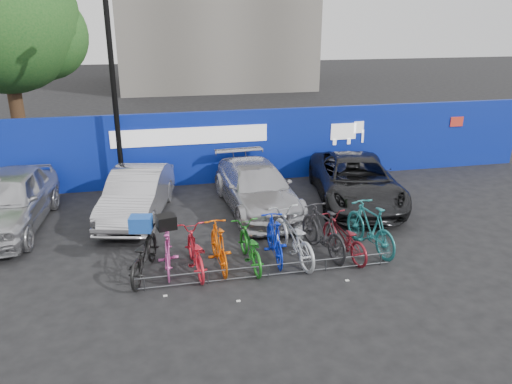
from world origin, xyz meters
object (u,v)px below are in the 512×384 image
object	(u,v)px
lamppost	(114,89)
bike_rack	(268,270)
bike_0	(143,253)
bike_3	(219,246)
car_0	(7,201)
bike_2	(195,251)
car_3	(356,180)
bike_1	(168,249)
bike_9	(370,227)
car_1	(137,194)
bike_5	(275,239)
bike_6	(293,237)
car_2	(257,187)
bike_4	(250,246)
bike_8	(344,237)
bike_7	(323,231)
tree	(10,22)

from	to	relation	value
lamppost	bike_rack	bearing A→B (deg)	-61.93
bike_0	bike_3	size ratio (longest dim) A/B	1.15
car_0	bike_2	xyz separation A→B (m)	(4.50, -3.34, -0.31)
bike_rack	car_3	size ratio (longest dim) A/B	1.14
bike_1	bike_9	distance (m)	4.73
bike_0	bike_9	xyz separation A→B (m)	(5.25, 0.09, 0.07)
lamppost	bike_1	xyz separation A→B (m)	(1.13, -5.23, -2.77)
bike_rack	bike_0	world-z (taller)	bike_0
car_1	bike_5	bearing A→B (deg)	-34.32
car_3	bike_2	bearing A→B (deg)	-136.44
bike_6	bike_2	bearing A→B (deg)	-6.28
lamppost	car_1	size ratio (longest dim) A/B	1.53
bike_0	bike_6	xyz separation A→B (m)	(3.34, 0.03, 0.03)
bike_6	car_0	bearing A→B (deg)	-34.36
bike_3	bike_1	bearing A→B (deg)	-7.57
bike_rack	car_2	world-z (taller)	car_2
bike_0	bike_4	size ratio (longest dim) A/B	1.11
car_1	bike_2	world-z (taller)	car_1
bike_8	bike_9	xyz separation A→B (m)	(0.73, 0.18, 0.12)
bike_3	bike_4	bearing A→B (deg)	171.70
bike_4	bike_5	bearing A→B (deg)	-168.45
car_1	bike_7	distance (m)	5.35
bike_3	bike_6	distance (m)	1.71
car_0	bike_4	bearing A→B (deg)	-26.18
car_1	car_3	world-z (taller)	car_3
bike_5	car_2	bearing A→B (deg)	-92.07
bike_rack	bike_8	bearing A→B (deg)	17.31
bike_rack	bike_7	world-z (taller)	bike_7
car_0	bike_4	xyz separation A→B (m)	(5.72, -3.34, -0.31)
car_2	bike_8	world-z (taller)	car_2
car_3	bike_8	size ratio (longest dim) A/B	2.72
car_2	bike_8	xyz separation A→B (m)	(1.32, -3.36, -0.18)
bike_4	bike_6	distance (m)	1.03
bike_8	bike_0	bearing A→B (deg)	-13.24
bike_3	bike_9	distance (m)	3.63
bike_0	bike_2	size ratio (longest dim) A/B	1.10
car_3	bike_rack	bearing A→B (deg)	-121.80
bike_7	car_2	bearing A→B (deg)	-85.73
car_2	bike_6	world-z (taller)	car_2
bike_2	bike_5	size ratio (longest dim) A/B	1.03
car_3	tree	bearing A→B (deg)	157.85
lamppost	car_1	world-z (taller)	lamppost
bike_rack	lamppost	bearing A→B (deg)	118.07
lamppost	bike_2	world-z (taller)	lamppost
bike_4	bike_9	distance (m)	2.95
bike_6	bike_3	bearing A→B (deg)	-7.47
car_1	bike_5	xyz separation A→B (m)	(3.06, -3.31, -0.14)
bike_3	bike_9	xyz separation A→B (m)	(3.63, 0.10, 0.07)
car_0	car_3	xyz separation A→B (m)	(9.59, -0.10, -0.09)
bike_6	bike_8	world-z (taller)	bike_6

